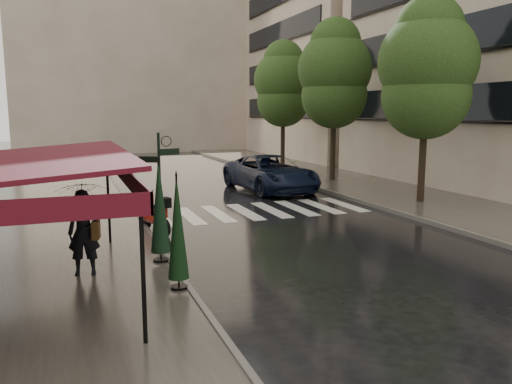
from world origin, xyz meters
TOP-DOWN VIEW (x-y plane):
  - ground at (0.00, 0.00)m, footprint 120.00×120.00m
  - sidewalk_near at (-4.50, 12.00)m, footprint 6.00×60.00m
  - sidewalk_far at (10.25, 12.00)m, footprint 5.50×60.00m
  - curb_near at (-1.45, 12.00)m, footprint 0.12×60.00m
  - curb_far at (7.45, 12.00)m, footprint 0.12×60.00m
  - crosswalk at (2.98, 6.00)m, footprint 7.85×3.20m
  - signpost at (-1.19, 3.00)m, footprint 1.17×0.29m
  - haussmann_near at (16.50, 9.00)m, footprint 8.00×15.00m
  - haussmann_far at (16.50, 26.00)m, footprint 8.00×16.00m
  - backdrop_building at (3.00, 38.00)m, footprint 22.00×6.00m
  - tree_near at (9.60, 5.00)m, footprint 3.80×3.80m
  - tree_mid at (9.50, 12.00)m, footprint 3.80×3.80m
  - tree_far at (9.70, 19.00)m, footprint 3.80×3.80m
  - pedestrian_with_umbrella at (-3.38, 0.08)m, footprint 1.32×1.34m
  - scooter at (-1.17, 3.95)m, footprint 0.79×1.80m
  - parked_car at (5.27, 10.41)m, footprint 3.21×6.18m
  - parasol_front at (-1.65, -1.53)m, footprint 0.42×0.42m
  - parasol_back at (-1.65, 0.50)m, footprint 0.47×0.47m

SIDE VIEW (x-z plane):
  - ground at x=0.00m, z-range 0.00..0.00m
  - crosswalk at x=2.98m, z-range 0.00..0.01m
  - sidewalk_near at x=-4.50m, z-range 0.00..0.12m
  - sidewalk_far at x=10.25m, z-range 0.00..0.12m
  - curb_near at x=-1.45m, z-range -0.01..0.15m
  - curb_far at x=7.45m, z-range -0.01..0.15m
  - scooter at x=-1.17m, z-range -0.04..1.17m
  - parked_car at x=5.27m, z-range 0.00..1.67m
  - parasol_front at x=-1.65m, z-range 0.21..2.57m
  - parasol_back at x=-1.65m, z-range 0.21..2.71m
  - pedestrian_with_umbrella at x=-3.38m, z-range 0.54..3.12m
  - signpost at x=-1.19m, z-range 0.28..3.38m
  - tree_near at x=9.60m, z-range 1.33..9.31m
  - tree_far at x=9.70m, z-range 1.37..9.54m
  - tree_mid at x=9.50m, z-range 1.42..9.76m
  - haussmann_near at x=16.50m, z-range 0.00..18.00m
  - haussmann_far at x=16.50m, z-range 0.00..18.50m
  - backdrop_building at x=3.00m, z-range 0.00..20.00m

